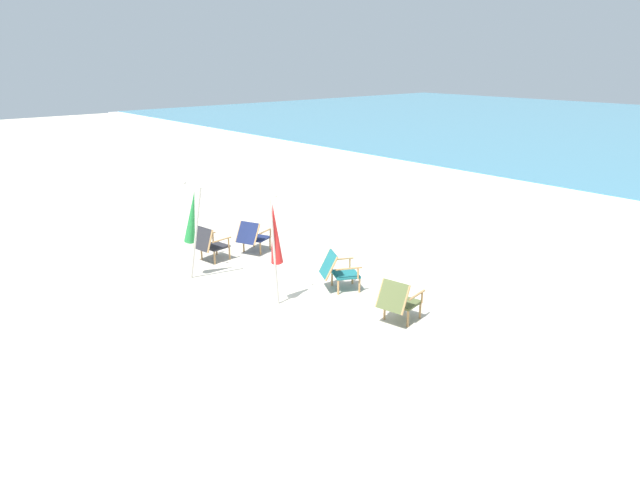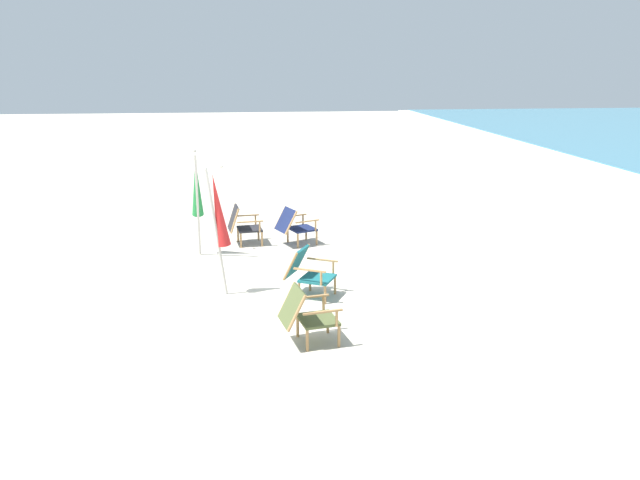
% 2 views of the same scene
% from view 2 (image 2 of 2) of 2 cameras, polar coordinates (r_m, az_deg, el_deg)
% --- Properties ---
extents(ground_plane, '(80.00, 80.00, 0.00)m').
position_cam_2_polar(ground_plane, '(10.05, -8.31, -5.28)').
color(ground_plane, beige).
extents(beach_chair_front_right, '(0.66, 0.74, 0.82)m').
position_cam_2_polar(beach_chair_front_right, '(12.85, -7.12, 1.46)').
color(beach_chair_front_right, '#28282D').
rests_on(beach_chair_front_right, ground).
extents(beach_chair_mid_center, '(0.70, 0.83, 0.79)m').
position_cam_2_polar(beach_chair_mid_center, '(8.24, -1.29, -6.74)').
color(beach_chair_mid_center, '#515B33').
rests_on(beach_chair_mid_center, ground).
extents(beach_chair_back_right, '(0.82, 0.92, 0.78)m').
position_cam_2_polar(beach_chair_back_right, '(12.73, -2.34, 1.39)').
color(beach_chair_back_right, '#19234C').
rests_on(beach_chair_back_right, ground).
extents(beach_chair_far_center, '(0.85, 0.91, 0.79)m').
position_cam_2_polar(beach_chair_far_center, '(9.89, -1.13, -2.83)').
color(beach_chair_far_center, '#196066').
rests_on(beach_chair_far_center, ground).
extents(umbrella_furled_green, '(0.66, 0.26, 2.06)m').
position_cam_2_polar(umbrella_furled_green, '(11.90, -11.21, 4.65)').
color(umbrella_furled_green, '#B7B2A8').
rests_on(umbrella_furled_green, ground).
extents(umbrella_furled_red, '(0.37, 0.43, 2.11)m').
position_cam_2_polar(umbrella_furled_red, '(9.79, -9.29, 2.59)').
color(umbrella_furled_red, '#B7B2A8').
rests_on(umbrella_furled_red, ground).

